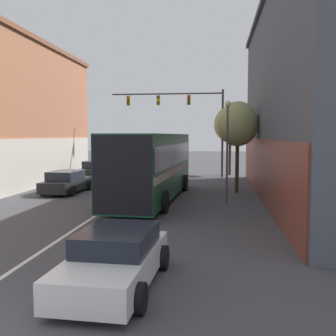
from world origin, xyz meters
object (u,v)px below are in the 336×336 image
object	(u,v)px
traffic_signal_gantry	(186,112)
street_lamp	(227,148)
hatchback_foreground	(115,259)
street_tree_far	(230,125)
street_tree_near	(238,124)
parked_car_left_mid	(67,182)
parked_car_left_far	(120,165)
parked_car_left_near	(98,170)
bus	(152,163)

from	to	relation	value
traffic_signal_gantry	street_lamp	world-z (taller)	traffic_signal_gantry
hatchback_foreground	street_tree_far	xyz separation A→B (m)	(3.37, 25.53, 3.71)
street_tree_near	street_tree_far	distance (m)	10.32
parked_car_left_mid	parked_car_left_far	distance (m)	13.17
traffic_signal_gantry	street_tree_near	size ratio (longest dim) A/B	1.71
parked_car_left_far	parked_car_left_mid	bearing A→B (deg)	-175.21
hatchback_foreground	traffic_signal_gantry	world-z (taller)	traffic_signal_gantry
street_lamp	street_tree_far	xyz separation A→B (m)	(0.62, 14.99, 1.53)
hatchback_foreground	street_tree_far	world-z (taller)	street_tree_far
parked_car_left_mid	street_lamp	size ratio (longest dim) A/B	0.86
street_lamp	street_tree_far	world-z (taller)	street_tree_far
hatchback_foreground	parked_car_left_near	bearing A→B (deg)	20.65
bus	street_tree_near	size ratio (longest dim) A/B	2.12
traffic_signal_gantry	street_tree_near	xyz separation A→B (m)	(3.78, -8.73, -1.27)
parked_car_left_far	street_tree_near	xyz separation A→B (m)	(10.07, -11.72, 3.38)
bus	parked_car_left_far	distance (m)	16.01
parked_car_left_mid	traffic_signal_gantry	world-z (taller)	traffic_signal_gantry
parked_car_left_far	street_tree_near	world-z (taller)	street_tree_near
parked_car_left_near	street_tree_far	bearing A→B (deg)	-61.72
street_lamp	street_tree_near	world-z (taller)	street_tree_near
parked_car_left_far	traffic_signal_gantry	size ratio (longest dim) A/B	0.45
parked_car_left_far	street_lamp	bearing A→B (deg)	-145.68
traffic_signal_gantry	parked_car_left_near	bearing A→B (deg)	-157.77
traffic_signal_gantry	street_lamp	distance (m)	13.99
parked_car_left_near	street_lamp	bearing A→B (deg)	-132.11
parked_car_left_far	street_tree_far	xyz separation A→B (m)	(9.97, -1.40, 3.63)
bus	parked_car_left_near	xyz separation A→B (m)	(-5.84, 9.28, -1.27)
parked_car_left_mid	parked_car_left_near	bearing A→B (deg)	6.20
street_tree_far	traffic_signal_gantry	bearing A→B (deg)	-156.70
bus	traffic_signal_gantry	xyz separation A→B (m)	(0.80, 12.00, 3.37)
hatchback_foreground	parked_car_left_far	xyz separation A→B (m)	(-6.60, 26.93, 0.08)
parked_car_left_near	parked_car_left_far	size ratio (longest dim) A/B	1.03
parked_car_left_far	street_tree_far	world-z (taller)	street_tree_far
street_tree_near	street_tree_far	size ratio (longest dim) A/B	0.92
hatchback_foreground	street_tree_near	world-z (taller)	street_tree_near
parked_car_left_near	traffic_signal_gantry	size ratio (longest dim) A/B	0.46
street_tree_near	street_tree_far	bearing A→B (deg)	90.56
bus	parked_car_left_mid	size ratio (longest dim) A/B	2.65
hatchback_foreground	parked_car_left_near	world-z (taller)	parked_car_left_near
parked_car_left_mid	hatchback_foreground	bearing A→B (deg)	-151.31
bus	hatchback_foreground	size ratio (longest dim) A/B	2.74
traffic_signal_gantry	parked_car_left_mid	bearing A→B (deg)	-121.57
parked_car_left_near	traffic_signal_gantry	distance (m)	8.55
traffic_signal_gantry	street_tree_far	size ratio (longest dim) A/B	1.58
parked_car_left_near	parked_car_left_far	bearing A→B (deg)	2.10
parked_car_left_mid	street_tree_near	size ratio (longest dim) A/B	0.80
bus	street_tree_near	bearing A→B (deg)	-51.83
parked_car_left_near	street_tree_far	distance (m)	11.76
bus	parked_car_left_far	xyz separation A→B (m)	(-5.49, 14.98, -1.27)
hatchback_foreground	parked_car_left_near	size ratio (longest dim) A/B	0.97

